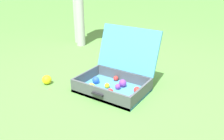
{
  "coord_description": "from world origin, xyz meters",
  "views": [
    {
      "loc": [
        1.03,
        -1.62,
        1.01
      ],
      "look_at": [
        0.01,
        -0.05,
        0.21
      ],
      "focal_mm": 37.74,
      "sensor_mm": 36.0,
      "label": 1
    }
  ],
  "objects": [
    {
      "name": "stray_ball_on_grass",
      "position": [
        -0.59,
        -0.26,
        0.04
      ],
      "size": [
        0.09,
        0.09,
        0.09
      ],
      "primitive_type": "sphere",
      "color": "yellow",
      "rests_on": "ground"
    },
    {
      "name": "ground_plane",
      "position": [
        0.0,
        0.0,
        0.0
      ],
      "size": [
        16.0,
        16.0,
        0.0
      ],
      "primitive_type": "plane",
      "color": "#569342"
    },
    {
      "name": "open_suitcase",
      "position": [
        0.01,
        0.03,
        0.12
      ],
      "size": [
        0.6,
        0.58,
        0.52
      ],
      "color": "#4799C6",
      "rests_on": "ground"
    }
  ]
}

